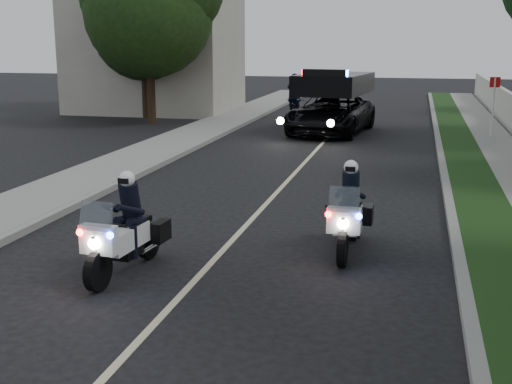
# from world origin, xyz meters

# --- Properties ---
(ground) EXTENTS (120.00, 120.00, 0.00)m
(ground) POSITION_xyz_m (0.00, 0.00, 0.00)
(ground) COLOR black
(ground) RESTS_ON ground
(curb_right) EXTENTS (0.20, 60.00, 0.15)m
(curb_right) POSITION_xyz_m (4.10, 10.00, 0.07)
(curb_right) COLOR gray
(curb_right) RESTS_ON ground
(grass_verge) EXTENTS (1.20, 60.00, 0.16)m
(grass_verge) POSITION_xyz_m (4.80, 10.00, 0.08)
(grass_verge) COLOR #193814
(grass_verge) RESTS_ON ground
(curb_left) EXTENTS (0.20, 60.00, 0.15)m
(curb_left) POSITION_xyz_m (-4.10, 10.00, 0.07)
(curb_left) COLOR gray
(curb_left) RESTS_ON ground
(sidewalk_left) EXTENTS (2.00, 60.00, 0.16)m
(sidewalk_left) POSITION_xyz_m (-5.20, 10.00, 0.08)
(sidewalk_left) COLOR gray
(sidewalk_left) RESTS_ON ground
(building_far) EXTENTS (8.00, 6.00, 7.00)m
(building_far) POSITION_xyz_m (-10.00, 26.00, 3.50)
(building_far) COLOR #A8A396
(building_far) RESTS_ON ground
(lane_marking) EXTENTS (0.12, 50.00, 0.01)m
(lane_marking) POSITION_xyz_m (0.00, 10.00, 0.00)
(lane_marking) COLOR #BFB78C
(lane_marking) RESTS_ON ground
(police_moto_left) EXTENTS (0.87, 2.03, 1.68)m
(police_moto_left) POSITION_xyz_m (-1.20, 2.53, 0.00)
(police_moto_left) COLOR silver
(police_moto_left) RESTS_ON ground
(police_moto_right) EXTENTS (0.69, 1.94, 1.65)m
(police_moto_right) POSITION_xyz_m (2.19, 4.50, 0.00)
(police_moto_right) COLOR white
(police_moto_right) RESTS_ON ground
(police_suv) EXTENTS (3.36, 6.00, 2.77)m
(police_suv) POSITION_xyz_m (-0.06, 19.73, 0.00)
(police_suv) COLOR black
(police_suv) RESTS_ON ground
(bicycle) EXTENTS (0.73, 1.85, 0.95)m
(bicycle) POSITION_xyz_m (-2.44, 24.58, 0.00)
(bicycle) COLOR black
(bicycle) RESTS_ON ground
(cyclist) EXTENTS (0.74, 0.53, 1.92)m
(cyclist) POSITION_xyz_m (-2.44, 24.58, 0.00)
(cyclist) COLOR black
(cyclist) RESTS_ON ground
(sign_post) EXTENTS (0.42, 0.42, 2.44)m
(sign_post) POSITION_xyz_m (6.00, 18.87, 0.00)
(sign_post) COLOR #B7260D
(sign_post) RESTS_ON ground
(tree_left_near) EXTENTS (6.97, 6.97, 9.39)m
(tree_left_near) POSITION_xyz_m (-8.22, 20.87, 0.00)
(tree_left_near) COLOR #1E3B13
(tree_left_near) RESTS_ON ground
(tree_left_far) EXTENTS (6.26, 6.26, 8.14)m
(tree_left_far) POSITION_xyz_m (-9.40, 23.06, 0.00)
(tree_left_far) COLOR black
(tree_left_far) RESTS_ON ground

